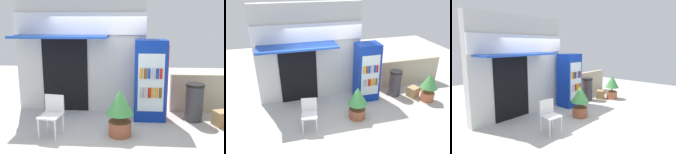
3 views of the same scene
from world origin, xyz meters
The scene contains 9 objects.
ground centered at (0.00, 0.00, 0.00)m, with size 16.00×16.00×0.00m, color beige.
storefront_building centered at (-0.54, 1.43, 1.63)m, with size 3.41×1.12×3.20m.
drink_cooler centered at (1.29, 0.83, 0.98)m, with size 0.78×0.66×1.96m.
plastic_chair centered at (-0.83, -0.26, 0.50)m, with size 0.49×0.51×0.85m.
potted_plant_near_shop centered at (0.60, -0.19, 0.57)m, with size 0.58×0.58×1.01m.
potted_plant_curbside centered at (3.26, 0.12, 0.58)m, with size 0.56×0.56×1.00m.
trash_bin centered at (2.36, 0.78, 0.46)m, with size 0.44×0.44×0.92m.
stone_boundary_wall centered at (3.21, 1.46, 0.51)m, with size 2.65×0.21×1.02m, color #B7AD93.
cardboard_box centered at (2.94, 0.50, 0.18)m, with size 0.36×0.30×0.35m, color tan.
Camera 2 is at (-1.44, -5.40, 3.94)m, focal length 35.41 mm.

